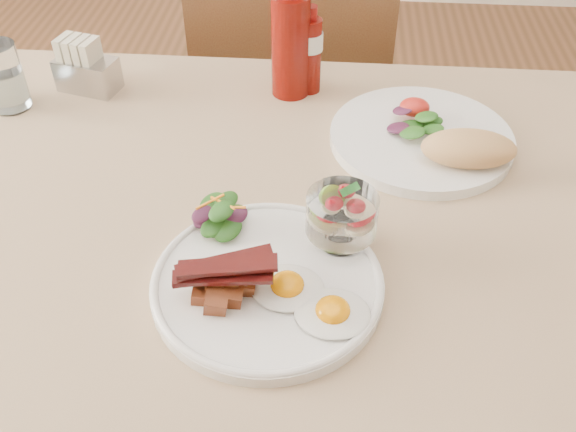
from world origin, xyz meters
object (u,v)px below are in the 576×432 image
ketchup_bottle (291,44)px  sugar_caddy (85,68)px  chair_far (293,101)px  main_plate (267,284)px  table (260,260)px  hot_sauce_bottle (310,51)px  water_glass (5,81)px  fruit_cup (342,214)px  second_plate (432,139)px

ketchup_bottle → sugar_caddy: size_ratio=1.71×
chair_far → main_plate: 0.83m
table → hot_sauce_bottle: bearing=81.4°
sugar_caddy → table: bearing=-28.4°
hot_sauce_bottle → water_glass: size_ratio=1.37×
main_plate → fruit_cup: 0.12m
chair_far → sugar_caddy: bearing=-133.3°
second_plate → ketchup_bottle: ketchup_bottle is taller
main_plate → ketchup_bottle: size_ratio=1.45×
fruit_cup → second_plate: bearing=60.2°
fruit_cup → water_glass: water_glass is taller
table → sugar_caddy: bearing=137.2°
main_plate → second_plate: size_ratio=0.99×
second_plate → hot_sauce_bottle: size_ratio=1.86×
hot_sauce_bottle → sugar_caddy: size_ratio=1.35×
table → hot_sauce_bottle: size_ratio=8.72×
ketchup_bottle → hot_sauce_bottle: ketchup_bottle is taller
main_plate → hot_sauce_bottle: hot_sauce_bottle is taller
ketchup_bottle → sugar_caddy: 0.36m
chair_far → hot_sauce_bottle: 0.45m
chair_far → main_plate: size_ratio=3.32×
chair_far → fruit_cup: bearing=-81.3°
table → ketchup_bottle: 0.37m
chair_far → sugar_caddy: chair_far is taller
table → chair_far: size_ratio=1.43×
sugar_caddy → second_plate: bearing=1.3°
main_plate → table: bearing=101.5°
main_plate → fruit_cup: size_ratio=3.13×
water_glass → sugar_caddy: bearing=31.0°
table → chair_far: chair_far is taller
ketchup_bottle → sugar_caddy: (-0.35, -0.02, -0.05)m
fruit_cup → hot_sauce_bottle: hot_sauce_bottle is taller
table → water_glass: size_ratio=11.96×
ketchup_bottle → water_glass: 0.47m
table → second_plate: second_plate is taller
second_plate → main_plate: bearing=-125.8°
table → chair_far: 0.68m
main_plate → chair_far: bearing=91.9°
ketchup_bottle → chair_far: bearing=93.2°
hot_sauce_bottle → main_plate: bearing=-92.9°
chair_far → second_plate: size_ratio=3.27×
chair_far → water_glass: chair_far is taller
chair_far → fruit_cup: size_ratio=10.41×
second_plate → sugar_caddy: (-0.58, 0.13, 0.02)m
table → sugar_caddy: size_ratio=11.81×
second_plate → hot_sauce_bottle: hot_sauce_bottle is taller
ketchup_bottle → water_glass: size_ratio=1.73×
hot_sauce_bottle → sugar_caddy: hot_sauce_bottle is taller
chair_far → water_glass: size_ratio=8.36×
ketchup_bottle → fruit_cup: bearing=-76.6°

